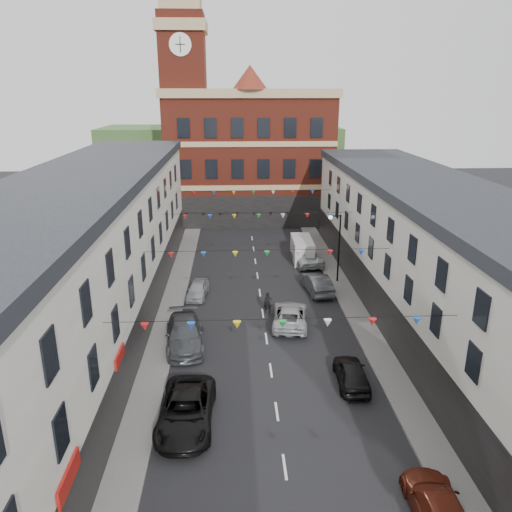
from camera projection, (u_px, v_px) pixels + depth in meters
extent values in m
plane|color=black|center=(271.00, 370.00, 29.47)|extent=(160.00, 160.00, 0.00)
cube|color=#605E5B|center=(158.00, 355.00, 31.03)|extent=(1.80, 64.00, 0.15)
cube|color=#605E5B|center=(377.00, 350.00, 31.65)|extent=(1.80, 64.00, 0.15)
cube|color=beige|center=(63.00, 289.00, 28.32)|extent=(8.00, 56.00, 10.00)
cube|color=black|center=(51.00, 196.00, 26.64)|extent=(8.40, 56.00, 0.70)
cube|color=black|center=(140.00, 341.00, 29.56)|extent=(0.12, 56.00, 3.20)
cube|color=silver|center=(469.00, 290.00, 29.54)|extent=(8.00, 56.00, 9.00)
cube|color=black|center=(480.00, 210.00, 28.02)|extent=(8.40, 56.00, 0.70)
cube|color=black|center=(397.00, 335.00, 30.26)|extent=(0.12, 56.00, 3.20)
cube|color=maroon|center=(249.00, 160.00, 63.16)|extent=(20.00, 12.00, 15.00)
cube|color=tan|center=(248.00, 93.00, 60.66)|extent=(20.60, 12.60, 1.00)
cone|color=maroon|center=(250.00, 77.00, 55.38)|extent=(4.00, 4.00, 2.60)
cube|color=maroon|center=(186.00, 125.00, 58.57)|extent=(5.00, 5.00, 24.00)
cube|color=tan|center=(182.00, 27.00, 55.28)|extent=(5.60, 5.60, 1.20)
cube|color=tan|center=(181.00, 6.00, 54.62)|extent=(4.40, 4.40, 3.00)
cylinder|color=white|center=(180.00, 44.00, 53.49)|extent=(2.40, 0.12, 2.40)
cube|color=#325327|center=(221.00, 156.00, 86.53)|extent=(40.00, 14.00, 10.00)
cylinder|color=black|center=(339.00, 249.00, 42.11)|extent=(0.14, 0.14, 6.00)
cylinder|color=black|center=(336.00, 216.00, 41.19)|extent=(0.90, 0.10, 0.10)
sphere|color=beige|center=(330.00, 217.00, 41.20)|extent=(0.36, 0.36, 0.36)
imported|color=black|center=(186.00, 410.00, 24.47)|extent=(2.80, 5.78, 1.58)
imported|color=#44474C|center=(184.00, 334.00, 32.11)|extent=(2.91, 5.87, 1.64)
imported|color=#999EA2|center=(198.00, 289.00, 39.84)|extent=(1.91, 3.91, 1.28)
imported|color=#5B1F12|center=(438.00, 508.00, 18.84)|extent=(2.09, 4.79, 1.37)
imported|color=black|center=(352.00, 373.00, 27.88)|extent=(1.80, 4.13, 1.39)
imported|color=#414447|center=(317.00, 283.00, 40.76)|extent=(2.21, 4.86, 1.55)
imported|color=#B2B4B7|center=(306.00, 257.00, 47.37)|extent=(2.92, 5.35, 1.42)
imported|color=#B5B8BD|center=(290.00, 315.00, 35.07)|extent=(2.99, 5.39, 1.43)
cube|color=silver|center=(302.00, 250.00, 48.44)|extent=(1.97, 4.89, 2.14)
imported|color=black|center=(268.00, 303.00, 36.86)|extent=(0.61, 0.42, 1.62)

